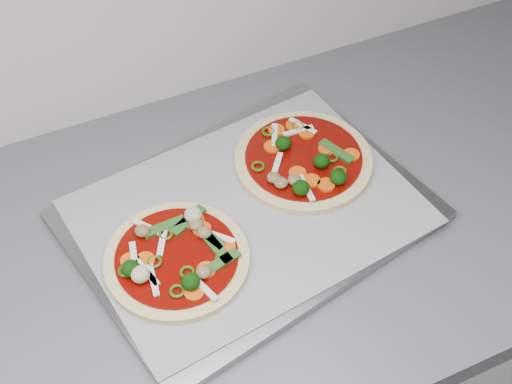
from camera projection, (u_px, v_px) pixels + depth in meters
name	position (u px, v px, depth m)	size (l,w,h in m)	color
base_cabinet	(444.00, 301.00, 1.45)	(3.60, 0.60, 0.86)	silver
countertop	(501.00, 145.00, 1.11)	(3.60, 0.60, 0.04)	#56565D
baking_tray	(248.00, 215.00, 0.98)	(0.46, 0.34, 0.02)	gray
parchment	(248.00, 211.00, 0.98)	(0.44, 0.32, 0.00)	gray
pizza_left	(177.00, 257.00, 0.91)	(0.26, 0.26, 0.03)	beige
pizza_right	(304.00, 160.00, 1.03)	(0.21, 0.21, 0.03)	beige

